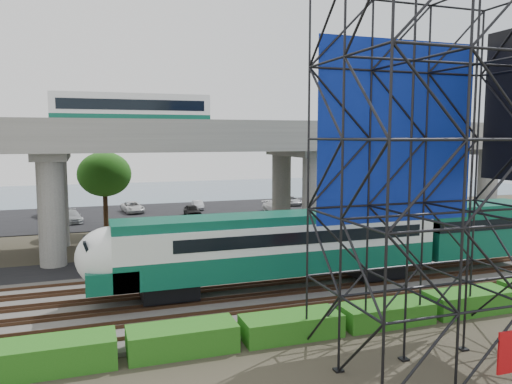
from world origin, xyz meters
name	(u,v)px	position (x,y,z in m)	size (l,w,h in m)	color
ground	(242,308)	(0.00, 0.00, 0.00)	(140.00, 140.00, 0.00)	#474233
ballast_bed	(232,295)	(0.00, 2.00, 0.10)	(90.00, 12.00, 0.20)	slate
service_road	(200,261)	(0.00, 10.50, 0.04)	(90.00, 5.00, 0.08)	black
parking_lot	(156,214)	(0.00, 34.00, 0.04)	(90.00, 18.00, 0.08)	black
harbor_water	(138,194)	(0.00, 56.00, 0.01)	(140.00, 40.00, 0.03)	slate
rail_tracks	(232,292)	(0.00, 2.00, 0.28)	(90.00, 9.52, 0.16)	#472D1E
commuter_train	(313,241)	(5.07, 2.00, 2.88)	(29.30, 3.06, 4.30)	black
overpass	(180,147)	(-0.30, 16.00, 8.21)	(80.00, 12.00, 12.40)	#9E9B93
scaffold_tower	(441,177)	(5.95, -7.98, 7.47)	(9.36, 6.36, 15.00)	black
hedge_strip	(291,325)	(1.01, -4.30, 0.56)	(34.60, 1.80, 1.20)	#1F6316
trees	(126,181)	(-4.67, 16.17, 5.57)	(40.94, 16.94, 7.69)	#382314
suv	(134,252)	(-4.56, 11.44, 0.84)	(2.51, 5.44, 1.51)	black
parked_cars	(160,209)	(0.40, 33.51, 0.69)	(38.00, 9.64, 1.29)	silver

